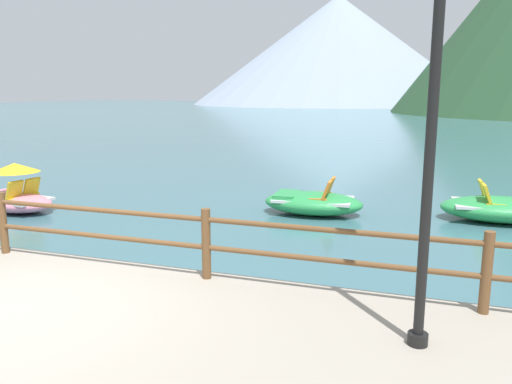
{
  "coord_description": "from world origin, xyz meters",
  "views": [
    {
      "loc": [
        4.43,
        -4.4,
        2.86
      ],
      "look_at": [
        1.22,
        5.0,
        0.9
      ],
      "focal_mm": 36.06,
      "sensor_mm": 36.0,
      "label": 1
    }
  ],
  "objects": [
    {
      "name": "dock_railing",
      "position": [
        -0.0,
        1.55,
        0.97
      ],
      "size": [
        23.92,
        0.12,
        0.95
      ],
      "color": "brown",
      "rests_on": "promenade_dock"
    },
    {
      "name": "pedal_boat_2",
      "position": [
        6.02,
        7.88,
        0.29
      ],
      "size": [
        2.68,
        1.55,
        0.88
      ],
      "color": "green",
      "rests_on": "ground"
    },
    {
      "name": "pedal_boat_1",
      "position": [
        1.87,
        7.22,
        0.28
      ],
      "size": [
        2.37,
        1.39,
        0.86
      ],
      "color": "green",
      "rests_on": "ground"
    },
    {
      "name": "ground_plane",
      "position": [
        0.0,
        40.0,
        0.0
      ],
      "size": [
        200.0,
        200.0,
        0.0
      ],
      "primitive_type": "plane",
      "color": "#3D6B75"
    },
    {
      "name": "lamp_post",
      "position": [
        4.42,
        0.54,
        3.04
      ],
      "size": [
        0.28,
        0.28,
        4.42
      ],
      "color": "black",
      "rests_on": "promenade_dock"
    },
    {
      "name": "pedal_boat_3",
      "position": [
        -4.99,
        5.17,
        0.39
      ],
      "size": [
        2.29,
        1.47,
        1.18
      ],
      "color": "pink",
      "rests_on": "ground"
    },
    {
      "name": "distant_peak",
      "position": [
        -16.34,
        111.4,
        11.59
      ],
      "size": [
        63.03,
        63.03,
        23.19
      ],
      "primitive_type": "cone",
      "color": "#93A3B7",
      "rests_on": "ground"
    }
  ]
}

